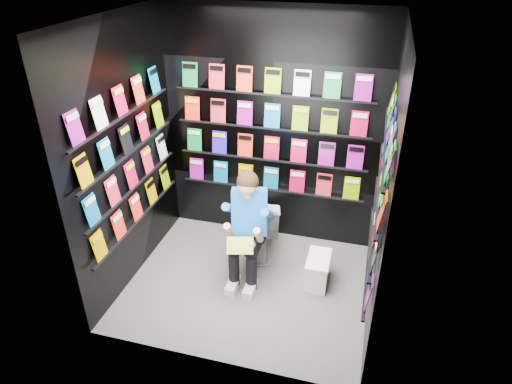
# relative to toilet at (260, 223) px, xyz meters

# --- Properties ---
(floor) EXTENTS (2.40, 2.40, 0.00)m
(floor) POSITION_rel_toilet_xyz_m (0.04, -0.60, -0.37)
(floor) COLOR #5C5C59
(floor) RESTS_ON ground
(ceiling) EXTENTS (2.40, 2.40, 0.00)m
(ceiling) POSITION_rel_toilet_xyz_m (0.04, -0.60, 2.23)
(ceiling) COLOR white
(ceiling) RESTS_ON floor
(wall_back) EXTENTS (2.40, 0.04, 2.60)m
(wall_back) POSITION_rel_toilet_xyz_m (0.04, 0.40, 0.93)
(wall_back) COLOR black
(wall_back) RESTS_ON floor
(wall_front) EXTENTS (2.40, 0.04, 2.60)m
(wall_front) POSITION_rel_toilet_xyz_m (0.04, -1.60, 0.93)
(wall_front) COLOR black
(wall_front) RESTS_ON floor
(wall_left) EXTENTS (0.04, 2.00, 2.60)m
(wall_left) POSITION_rel_toilet_xyz_m (-1.16, -0.60, 0.93)
(wall_left) COLOR black
(wall_left) RESTS_ON floor
(wall_right) EXTENTS (0.04, 2.00, 2.60)m
(wall_right) POSITION_rel_toilet_xyz_m (1.24, -0.60, 0.93)
(wall_right) COLOR black
(wall_right) RESTS_ON floor
(comics_back) EXTENTS (2.10, 0.06, 1.37)m
(comics_back) POSITION_rel_toilet_xyz_m (0.04, 0.37, 0.94)
(comics_back) COLOR #BD0B3B
(comics_back) RESTS_ON wall_back
(comics_left) EXTENTS (0.06, 1.70, 1.37)m
(comics_left) POSITION_rel_toilet_xyz_m (-1.13, -0.60, 0.94)
(comics_left) COLOR #BD0B3B
(comics_left) RESTS_ON wall_left
(comics_right) EXTENTS (0.06, 1.70, 1.37)m
(comics_right) POSITION_rel_toilet_xyz_m (1.21, -0.60, 0.94)
(comics_right) COLOR #BD0B3B
(comics_right) RESTS_ON wall_right
(toilet) EXTENTS (0.59, 0.83, 0.73)m
(toilet) POSITION_rel_toilet_xyz_m (0.00, 0.00, 0.00)
(toilet) COLOR white
(toilet) RESTS_ON floor
(longbox) EXTENTS (0.21, 0.38, 0.29)m
(longbox) POSITION_rel_toilet_xyz_m (0.72, -0.38, -0.22)
(longbox) COLOR white
(longbox) RESTS_ON floor
(longbox_lid) EXTENTS (0.23, 0.40, 0.03)m
(longbox_lid) POSITION_rel_toilet_xyz_m (0.72, -0.38, -0.07)
(longbox_lid) COLOR white
(longbox_lid) RESTS_ON longbox
(reader) EXTENTS (0.64, 0.79, 1.28)m
(reader) POSITION_rel_toilet_xyz_m (0.00, -0.38, 0.37)
(reader) COLOR blue
(reader) RESTS_ON toilet
(held_comic) EXTENTS (0.28, 0.21, 0.11)m
(held_comic) POSITION_rel_toilet_xyz_m (0.00, -0.73, 0.21)
(held_comic) COLOR green
(held_comic) RESTS_ON reader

